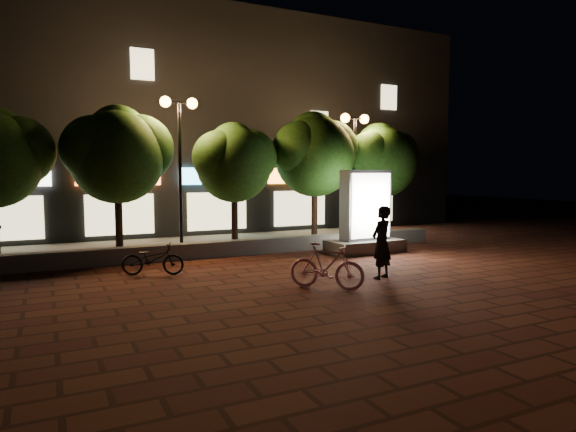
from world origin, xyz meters
TOP-DOWN VIEW (x-y plane):
  - ground at (0.00, 0.00)m, footprint 80.00×80.00m
  - retaining_wall at (0.00, 4.00)m, footprint 16.00×0.45m
  - sidewalk at (0.00, 6.50)m, footprint 16.00×5.00m
  - building_block at (-0.01, 12.99)m, footprint 28.00×8.12m
  - tree_left at (-3.45, 5.46)m, footprint 3.60×3.00m
  - tree_mid at (0.55, 5.46)m, footprint 3.24×2.70m
  - tree_right at (3.86, 5.46)m, footprint 3.72×3.10m
  - tree_far_right at (7.05, 5.46)m, footprint 3.48×2.90m
  - street_lamp_left at (-1.50, 5.20)m, footprint 1.26×0.36m
  - street_lamp_right at (5.50, 5.20)m, footprint 1.26×0.36m
  - ad_kiosk at (4.24, 2.60)m, footprint 2.67×1.41m
  - scooter_pink at (0.28, -1.52)m, footprint 1.62×1.68m
  - rider at (2.16, -1.13)m, footprint 0.81×0.69m
  - scooter_parked at (-3.09, 1.93)m, footprint 1.74×1.17m

SIDE VIEW (x-z plane):
  - ground at x=0.00m, z-range 0.00..0.00m
  - sidewalk at x=0.00m, z-range 0.00..0.08m
  - retaining_wall at x=0.00m, z-range 0.00..0.50m
  - scooter_parked at x=-3.09m, z-range 0.00..0.87m
  - scooter_pink at x=0.28m, z-range 0.00..1.09m
  - rider at x=2.16m, z-range 0.00..1.90m
  - ad_kiosk at x=4.24m, z-range -0.27..2.56m
  - tree_mid at x=0.55m, z-range 0.97..5.47m
  - tree_far_right at x=7.05m, z-range 0.99..5.75m
  - tree_left at x=-3.45m, z-range 1.00..5.89m
  - tree_right at x=3.86m, z-range 1.03..6.10m
  - street_lamp_right at x=5.50m, z-range 1.40..6.38m
  - street_lamp_left at x=-1.50m, z-range 1.44..6.62m
  - building_block at x=-0.01m, z-range -0.65..10.65m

